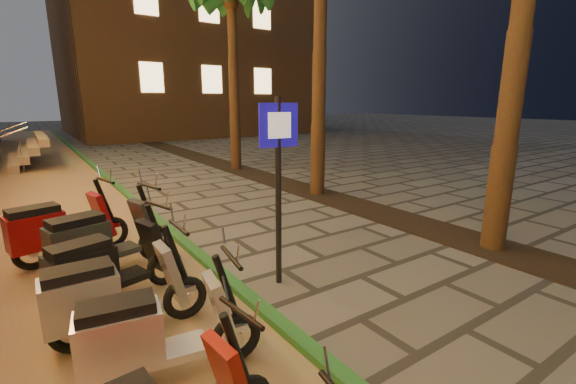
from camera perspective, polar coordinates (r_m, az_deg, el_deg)
parking_strip at (r=11.56m, az=-31.19°, el=-1.41°), size 3.40×60.00×0.01m
green_curb at (r=11.74m, az=-22.97°, el=-0.10°), size 0.18×60.00×0.10m
planting_strip at (r=9.50m, az=11.89°, el=-2.54°), size 1.20×40.00×0.02m
palm_d at (r=15.23m, az=-8.42°, el=26.01°), size 2.97×3.02×7.16m
pedestrian_sign at (r=5.19m, az=-1.41°, el=3.74°), size 0.58×0.11×2.61m
scooter_7 at (r=3.88m, az=-19.64°, el=-19.39°), size 1.67×0.69×1.17m
scooter_8 at (r=4.65m, az=-24.98°, el=-13.91°), size 1.71×0.60×1.21m
scooter_9 at (r=5.38m, az=-25.56°, el=-10.15°), size 1.74×0.87×1.23m
scooter_10 at (r=6.30m, az=-26.20°, el=-6.53°), size 1.84×0.91×1.30m
scooter_11 at (r=7.19m, az=-31.11°, el=-4.79°), size 1.83×0.86×1.29m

